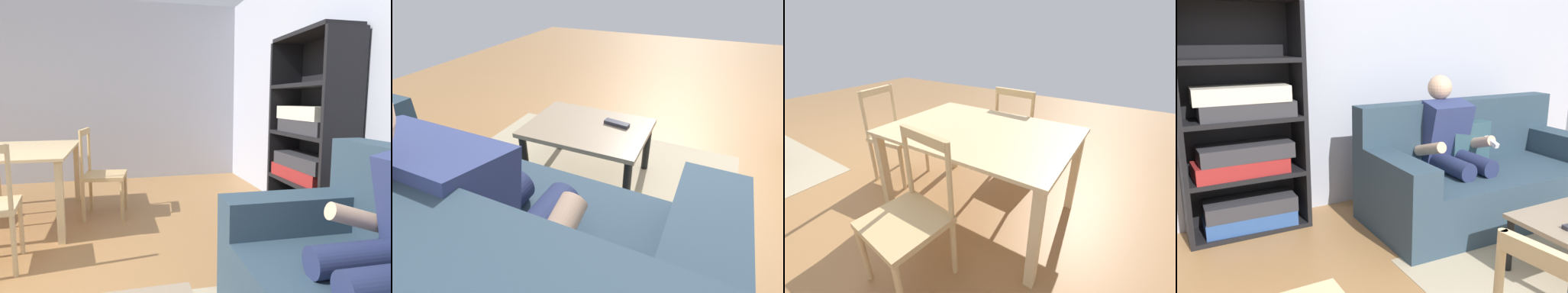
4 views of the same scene
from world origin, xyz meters
TOP-DOWN VIEW (x-y plane):
  - wall_side at (-3.31, 0.00)m, footprint 0.12×5.79m
  - bookshelf at (-0.66, 2.64)m, footprint 0.94×0.36m
  - dining_table at (-1.53, 0.01)m, footprint 1.40×0.98m
  - dining_chair_near_wall at (-1.53, 0.77)m, footprint 0.47×0.47m

SIDE VIEW (x-z plane):
  - dining_chair_near_wall at x=-1.53m, z-range -0.02..0.91m
  - dining_table at x=-1.53m, z-range 0.27..1.02m
  - bookshelf at x=-0.66m, z-range -0.16..1.65m
  - wall_side at x=-3.31m, z-range 0.00..2.70m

